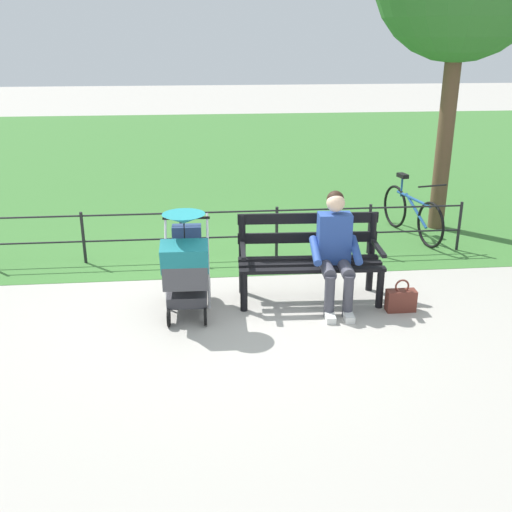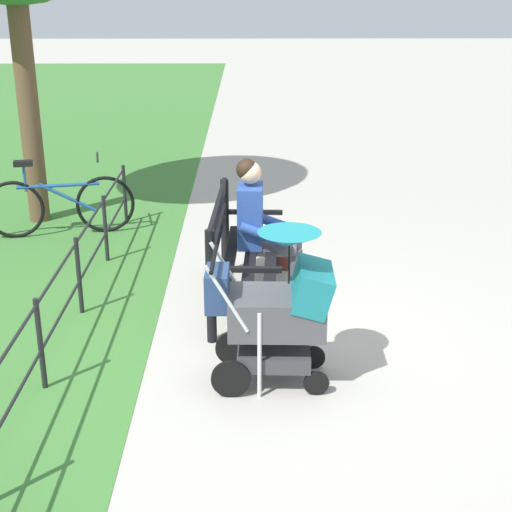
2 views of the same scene
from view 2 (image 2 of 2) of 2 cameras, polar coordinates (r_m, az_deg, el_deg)
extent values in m
plane|color=#ADA89E|center=(6.06, -0.42, -6.82)|extent=(60.00, 60.00, 0.00)
cube|color=black|center=(6.64, -1.99, -0.05)|extent=(1.60, 0.17, 0.04)
cube|color=black|center=(6.63, -0.44, -0.07)|extent=(1.60, 0.17, 0.04)
cube|color=black|center=(6.62, 1.11, -0.09)|extent=(1.60, 0.17, 0.04)
cube|color=black|center=(6.57, -2.89, 1.75)|extent=(1.60, 0.11, 0.12)
cube|color=black|center=(6.50, -2.92, 3.67)|extent=(1.60, 0.11, 0.12)
cylinder|color=black|center=(7.40, 1.36, 0.34)|extent=(0.08, 0.08, 0.45)
cylinder|color=black|center=(7.34, -2.38, 2.21)|extent=(0.08, 0.08, 0.95)
cube|color=black|center=(7.28, -0.19, 3.35)|extent=(0.07, 0.56, 0.04)
cylinder|color=black|center=(6.02, 1.17, -4.63)|extent=(0.08, 0.08, 0.45)
cylinder|color=black|center=(5.94, -3.45, -2.38)|extent=(0.08, 0.08, 0.95)
cube|color=black|center=(5.86, -0.76, -1.03)|extent=(0.07, 0.56, 0.04)
cylinder|color=#42424C|center=(6.95, 1.41, 1.09)|extent=(0.16, 0.41, 0.14)
cylinder|color=#42424C|center=(6.76, 1.38, 0.52)|extent=(0.16, 0.41, 0.14)
cylinder|color=#42424C|center=(7.03, 3.02, -0.73)|extent=(0.11, 0.11, 0.47)
cylinder|color=#42424C|center=(6.84, 3.04, -1.34)|extent=(0.11, 0.11, 0.47)
cube|color=silver|center=(7.11, 3.63, -2.24)|extent=(0.11, 0.22, 0.07)
cube|color=silver|center=(6.92, 3.67, -2.89)|extent=(0.11, 0.22, 0.07)
cube|color=#284793|center=(6.77, -0.45, 3.06)|extent=(0.37, 0.24, 0.56)
cylinder|color=#284793|center=(7.00, 0.61, 2.82)|extent=(0.11, 0.43, 0.23)
cylinder|color=#284793|center=(6.59, 0.51, 1.64)|extent=(0.11, 0.43, 0.23)
sphere|color=beige|center=(6.66, -0.46, 6.35)|extent=(0.20, 0.20, 0.20)
sphere|color=black|center=(6.65, -0.72, 6.60)|extent=(0.19, 0.19, 0.19)
cylinder|color=black|center=(5.72, -1.71, -7.01)|extent=(0.04, 0.28, 0.28)
cylinder|color=black|center=(5.32, -1.94, -9.31)|extent=(0.04, 0.28, 0.28)
cylinder|color=black|center=(5.72, 4.35, -7.67)|extent=(0.03, 0.18, 0.18)
cylinder|color=black|center=(5.39, 4.57, -9.59)|extent=(0.03, 0.18, 0.18)
cube|color=#38383D|center=(5.48, 1.33, -7.41)|extent=(0.43, 0.53, 0.12)
cylinder|color=silver|center=(5.63, 0.31, -5.36)|extent=(0.03, 0.03, 0.65)
cylinder|color=silver|center=(5.23, 0.25, -7.58)|extent=(0.03, 0.03, 0.65)
cube|color=#47474C|center=(5.33, 1.58, -4.28)|extent=(0.48, 0.69, 0.28)
cube|color=#19727A|center=(5.26, 4.22, -2.32)|extent=(0.49, 0.32, 0.33)
cylinder|color=black|center=(5.19, -3.24, -0.24)|extent=(0.52, 0.04, 0.03)
cylinder|color=silver|center=(5.47, -1.99, -1.34)|extent=(0.03, 0.30, 0.49)
cylinder|color=silver|center=(5.04, -2.25, -3.30)|extent=(0.03, 0.30, 0.49)
cone|color=#19727A|center=(5.12, 2.53, 1.30)|extent=(0.45, 0.45, 0.10)
cylinder|color=black|center=(5.19, 2.50, -0.58)|extent=(0.01, 0.01, 0.30)
cube|color=navy|center=(5.27, -2.98, -2.47)|extent=(0.32, 0.17, 0.28)
cube|color=brown|center=(7.64, 2.12, 0.15)|extent=(0.32, 0.14, 0.24)
torus|color=brown|center=(7.58, 2.14, 1.35)|extent=(0.16, 0.02, 0.16)
cylinder|color=black|center=(9.03, -9.93, 4.64)|extent=(0.04, 0.04, 0.70)
cylinder|color=black|center=(7.83, -11.36, 2.04)|extent=(0.04, 0.04, 0.70)
cylinder|color=black|center=(6.66, -13.30, -1.47)|extent=(0.04, 0.04, 0.70)
cylinder|color=black|center=(5.54, -16.05, -6.45)|extent=(0.04, 0.04, 0.70)
cylinder|color=black|center=(5.98, -14.80, -1.11)|extent=(6.37, 0.02, 0.02)
cylinder|color=black|center=(6.11, -14.50, -4.16)|extent=(6.37, 0.02, 0.02)
cylinder|color=brown|center=(9.14, -16.92, 11.07)|extent=(0.24, 0.24, 2.82)
torus|color=black|center=(8.74, -11.36, 3.86)|extent=(0.17, 0.65, 0.66)
torus|color=black|center=(8.79, -17.88, 3.36)|extent=(0.17, 0.65, 0.66)
cylinder|color=#1E4C8C|center=(8.68, -14.78, 5.19)|extent=(0.22, 0.89, 0.04)
cylinder|color=#1E4C8C|center=(8.72, -14.04, 4.29)|extent=(0.16, 0.62, 0.38)
cylinder|color=#1E4C8C|center=(8.69, -17.15, 5.64)|extent=(0.03, 0.03, 0.30)
cube|color=black|center=(8.65, -17.27, 6.73)|extent=(0.14, 0.22, 0.06)
cylinder|color=black|center=(8.60, -11.95, 7.35)|extent=(0.44, 0.11, 0.02)
camera|label=1|loc=(7.91, 52.46, 13.48)|focal=42.19mm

